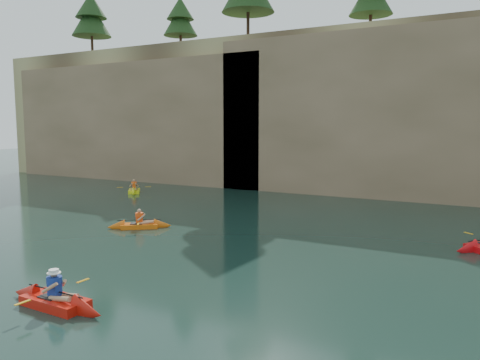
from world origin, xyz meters
The scene contains 9 objects.
ground centered at (0.00, 0.00, 0.00)m, with size 160.00×160.00×0.00m, color black.
cliff centered at (0.00, 30.00, 6.00)m, with size 70.00×16.00×12.00m, color tan.
cliff_slab_west centered at (-20.00, 22.60, 5.28)m, with size 26.00×2.40×10.56m, color #98785C.
cliff_slab_center centered at (2.00, 22.60, 5.70)m, with size 24.00×2.40×11.40m, color #98785C.
sea_cave_west centered at (-18.00, 21.95, 2.00)m, with size 4.50×1.00×4.00m, color black.
sea_cave_center centered at (-4.00, 21.95, 1.60)m, with size 3.50×1.00×3.20m, color black.
main_kayaker centered at (-1.89, -1.14, 0.17)m, with size 3.43×2.32×1.27m.
kayaker_orange centered at (-6.33, 7.41, 0.14)m, with size 2.80×2.35×1.14m.
kayaker_yellow centered at (-14.48, 16.31, 0.15)m, with size 2.41×2.76×1.21m.
Camera 1 is at (8.19, -9.32, 4.82)m, focal length 35.00 mm.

